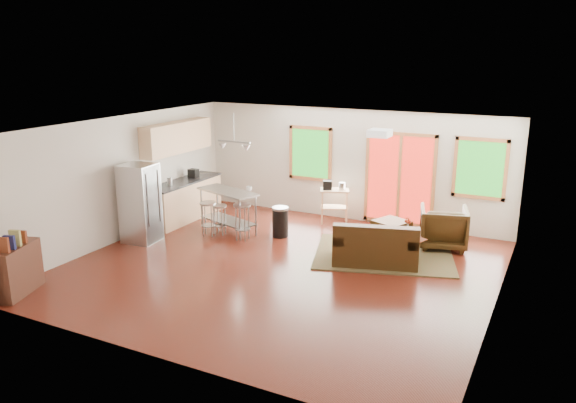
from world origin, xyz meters
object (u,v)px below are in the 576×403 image
at_px(coffee_table, 394,238).
at_px(island, 228,203).
at_px(loveseat, 376,247).
at_px(ottoman, 391,230).
at_px(armchair, 443,225).
at_px(refrigerator, 140,203).
at_px(kitchen_cart, 334,194).
at_px(rug, 384,254).

height_order(coffee_table, island, island).
bearing_deg(loveseat, ottoman, 78.54).
bearing_deg(armchair, loveseat, 42.64).
relative_size(armchair, island, 0.59).
relative_size(loveseat, refrigerator, 1.06).
bearing_deg(ottoman, refrigerator, -152.37).
bearing_deg(coffee_table, kitchen_cart, 144.17).
bearing_deg(coffee_table, ottoman, 110.75).
relative_size(armchair, kitchen_cart, 0.93).
bearing_deg(loveseat, armchair, 41.21).
relative_size(coffee_table, ottoman, 1.57).
distance_m(loveseat, kitchen_cart, 2.68).
height_order(ottoman, refrigerator, refrigerator).
xyz_separation_m(ottoman, island, (-3.39, -1.07, 0.43)).
bearing_deg(rug, coffee_table, 53.72).
xyz_separation_m(island, kitchen_cart, (1.83, 1.64, 0.04)).
bearing_deg(refrigerator, ottoman, 21.78).
distance_m(coffee_table, kitchen_cart, 2.31).
relative_size(refrigerator, island, 1.05).
bearing_deg(refrigerator, kitchen_cart, 38.40).
bearing_deg(kitchen_cart, ottoman, -20.24).
bearing_deg(refrigerator, armchair, 17.36).
height_order(ottoman, kitchen_cart, kitchen_cart).
height_order(island, kitchen_cart, kitchen_cart).
distance_m(rug, armchair, 1.42).
distance_m(island, kitchen_cart, 2.46).
height_order(coffee_table, refrigerator, refrigerator).
bearing_deg(island, coffee_table, 4.76).
height_order(loveseat, kitchen_cart, kitchen_cart).
xyz_separation_m(coffee_table, kitchen_cart, (-1.85, 1.34, 0.37)).
distance_m(rug, ottoman, 0.99).
height_order(armchair, island, armchair).
height_order(loveseat, armchair, armchair).
xyz_separation_m(loveseat, coffee_table, (0.15, 0.71, -0.02)).
height_order(rug, ottoman, ottoman).
distance_m(rug, loveseat, 0.61).
height_order(refrigerator, kitchen_cart, refrigerator).
distance_m(refrigerator, kitchen_cart, 4.32).
relative_size(armchair, refrigerator, 0.57).
bearing_deg(island, rug, 1.80).
height_order(refrigerator, island, refrigerator).
height_order(loveseat, refrigerator, refrigerator).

